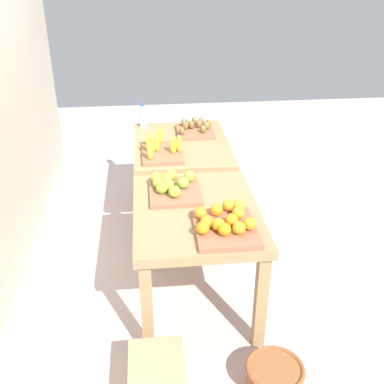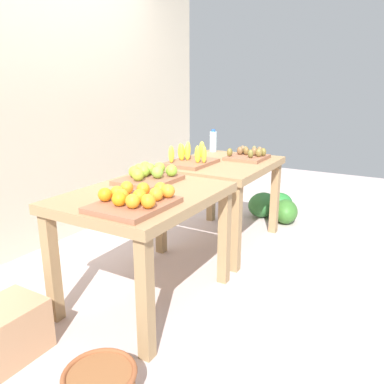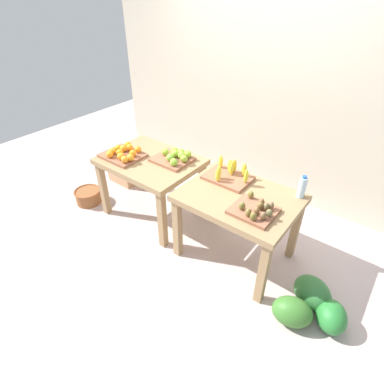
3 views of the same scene
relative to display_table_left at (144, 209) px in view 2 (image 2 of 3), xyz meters
name	(u,v)px [view 2 (image 2 of 3)]	position (x,y,z in m)	size (l,w,h in m)	color
ground_plane	(190,265)	(0.56, 0.00, -0.63)	(8.00, 8.00, 0.00)	#C3AEAC
back_wall	(54,70)	(0.56, 1.35, 0.87)	(4.40, 0.12, 3.00)	beige
display_table_left	(144,209)	(0.00, 0.00, 0.00)	(1.04, 0.80, 0.74)	#987850
display_table_right	(222,174)	(1.12, 0.00, 0.00)	(1.04, 0.80, 0.74)	#987850
orange_bin	(135,199)	(-0.26, -0.14, 0.15)	(0.46, 0.37, 0.11)	#955C42
apple_bin	(149,175)	(0.24, 0.14, 0.15)	(0.40, 0.34, 0.11)	#955C42
banana_crate	(191,159)	(0.89, 0.18, 0.15)	(0.44, 0.33, 0.17)	#955C42
kiwi_bin	(248,155)	(1.35, -0.14, 0.14)	(0.36, 0.32, 0.10)	#955C42
water_bottle	(213,141)	(1.56, 0.31, 0.21)	(0.07, 0.07, 0.22)	silver
watermelon_pile	(274,206)	(1.99, -0.21, -0.50)	(0.63, 0.63, 0.27)	#25712E
cardboard_produce_box	(3,333)	(-0.83, 0.30, -0.49)	(0.40, 0.30, 0.29)	tan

